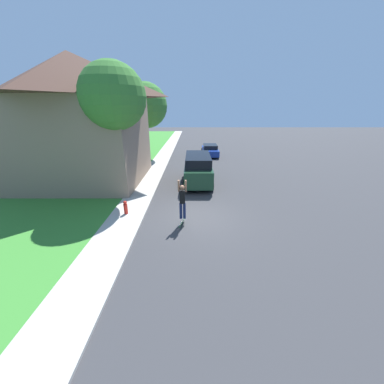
% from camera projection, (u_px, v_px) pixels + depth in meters
% --- Properties ---
extents(ground_plane, '(120.00, 120.00, 0.00)m').
position_uv_depth(ground_plane, '(195.00, 217.00, 11.15)').
color(ground_plane, '#333335').
extents(lawn, '(10.00, 80.00, 0.08)m').
position_uv_depth(lawn, '(92.00, 180.00, 16.71)').
color(lawn, '#387F2D').
rests_on(lawn, ground_plane).
extents(sidewalk, '(1.80, 80.00, 0.10)m').
position_uv_depth(sidewalk, '(148.00, 180.00, 16.72)').
color(sidewalk, '#ADA89E').
rests_on(sidewalk, ground_plane).
extents(house, '(9.29, 8.59, 8.71)m').
position_uv_depth(house, '(77.00, 119.00, 15.18)').
color(house, '#89705B').
rests_on(house, lawn).
extents(lawn_tree_near, '(3.55, 3.55, 7.57)m').
position_uv_depth(lawn_tree_near, '(112.00, 97.00, 11.55)').
color(lawn_tree_near, brown).
rests_on(lawn_tree_near, lawn).
extents(lawn_tree_far, '(4.62, 4.62, 7.85)m').
position_uv_depth(lawn_tree_far, '(144.00, 106.00, 22.47)').
color(lawn_tree_far, brown).
rests_on(lawn_tree_far, lawn).
extents(suv_parked, '(2.07, 4.91, 2.14)m').
position_uv_depth(suv_parked, '(197.00, 169.00, 15.79)').
color(suv_parked, '#193823').
rests_on(suv_parked, ground_plane).
extents(car_down_street, '(1.94, 4.47, 1.32)m').
position_uv_depth(car_down_street, '(209.00, 150.00, 25.75)').
color(car_down_street, navy).
rests_on(car_down_street, ground_plane).
extents(skateboarder, '(0.41, 0.22, 1.92)m').
position_uv_depth(skateboarder, '(182.00, 199.00, 9.95)').
color(skateboarder, '#192347').
rests_on(skateboarder, ground_plane).
extents(skateboard, '(0.31, 0.75, 0.31)m').
position_uv_depth(skateboard, '(181.00, 223.00, 10.27)').
color(skateboard, '#337F3D').
rests_on(skateboard, ground_plane).
extents(fire_hydrant, '(0.20, 0.20, 0.72)m').
position_uv_depth(fire_hydrant, '(125.00, 208.00, 11.13)').
color(fire_hydrant, red).
rests_on(fire_hydrant, sidewalk).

